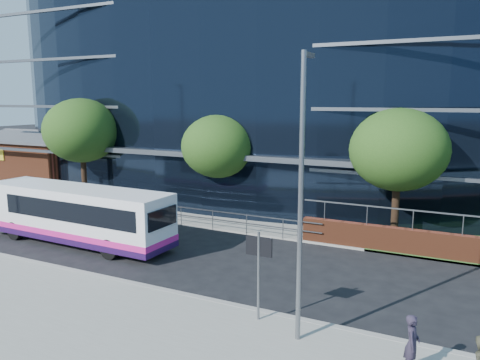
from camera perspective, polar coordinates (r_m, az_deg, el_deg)
The scene contains 16 objects.
ground at distance 18.56m, azimuth -8.75°, elevation -12.11°, with size 200.00×200.00×0.00m, color black.
pavement_near at distance 15.11m, azimuth -20.22°, elevation -17.67°, with size 80.00×8.00×0.15m, color gray.
kerb at distance 17.79m, azimuth -10.65°, elevation -12.89°, with size 80.00×0.25×0.16m, color gray.
yellow_line_outer at distance 17.96m, azimuth -10.25°, elevation -12.91°, with size 80.00×0.08×0.01m, color gold.
yellow_line_inner at distance 18.07m, azimuth -9.96°, elevation -12.75°, with size 80.00×0.08×0.01m, color gold.
far_forecourt at distance 30.49m, azimuth -6.17°, elevation -3.22°, with size 50.00×8.00×0.10m, color gray.
glass_office at distance 37.60m, azimuth 4.48°, elevation 11.46°, with size 44.00×23.10×16.00m.
brick_pavilion at distance 42.51m, azimuth -22.88°, elevation 2.34°, with size 8.60×6.66×4.40m.
guard_railings at distance 28.35m, azimuth -13.97°, elevation -2.86°, with size 24.00×0.05×1.10m.
street_sign at distance 14.41m, azimuth 2.30°, elevation -9.42°, with size 0.85×0.09×2.80m.
tree_far_a at distance 32.62m, azimuth -18.75°, elevation 5.72°, with size 4.95×4.95×6.98m.
tree_far_b at distance 27.02m, azimuth -2.65°, elevation 4.10°, with size 4.29×4.29×6.05m.
tree_far_c at distance 23.35m, azimuth 18.77°, elevation 3.49°, with size 4.62×4.62×6.51m.
streetlight_east at distance 12.76m, azimuth 7.47°, elevation -1.37°, with size 0.15×0.77×8.00m.
city_bus at distance 23.74m, azimuth -19.06°, elevation -3.98°, with size 10.23×2.61×2.75m.
pedestrian at distance 13.02m, azimuth 20.23°, elevation -18.23°, with size 0.55×0.36×1.51m, color #262030.
Camera 1 is at (10.01, -14.03, 6.89)m, focal length 35.00 mm.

